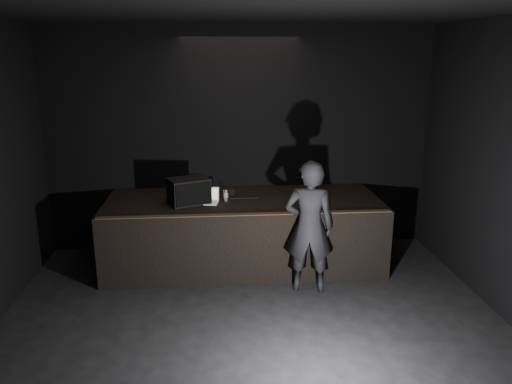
{
  "coord_description": "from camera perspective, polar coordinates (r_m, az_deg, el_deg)",
  "views": [
    {
      "loc": [
        -0.39,
        -4.25,
        3.07
      ],
      "look_at": [
        0.15,
        2.3,
        1.23
      ],
      "focal_mm": 35.0,
      "sensor_mm": 36.0,
      "label": 1
    }
  ],
  "objects": [
    {
      "name": "wii_remote",
      "position": [
        6.73,
        4.36,
        -2.19
      ],
      "size": [
        0.06,
        0.16,
        0.03
      ],
      "primitive_type": "cube",
      "rotation": [
        0.0,
        0.0,
        0.14
      ],
      "color": "white",
      "rests_on": "stage_riser"
    },
    {
      "name": "cable",
      "position": [
        7.31,
        -3.33,
        -0.78
      ],
      "size": [
        0.9,
        0.03,
        0.02
      ],
      "primitive_type": "cylinder",
      "rotation": [
        0.0,
        1.57,
        0.01
      ],
      "color": "black",
      "rests_on": "stage_riser"
    },
    {
      "name": "person",
      "position": [
        6.52,
        6.08,
        -4.02
      ],
      "size": [
        0.71,
        0.52,
        1.77
      ],
      "primitive_type": "imported",
      "rotation": [
        0.0,
        0.0,
        2.98
      ],
      "color": "black",
      "rests_on": "ground"
    },
    {
      "name": "laptop",
      "position": [
        7.18,
        -5.51,
        -0.76
      ],
      "size": [
        0.34,
        0.31,
        0.2
      ],
      "rotation": [
        0.0,
        0.0,
        -0.17
      ],
      "color": "silver",
      "rests_on": "stage_riser"
    },
    {
      "name": "beer_can",
      "position": [
        7.22,
        -3.48,
        -0.37
      ],
      "size": [
        0.07,
        0.07,
        0.17
      ],
      "color": "silver",
      "rests_on": "stage_riser"
    },
    {
      "name": "riser_lip",
      "position": [
        6.61,
        -1.1,
        -2.55
      ],
      "size": [
        3.92,
        0.1,
        0.01
      ],
      "primitive_type": "cube",
      "color": "brown",
      "rests_on": "stage_riser"
    },
    {
      "name": "stage_monitor",
      "position": [
        7.12,
        -7.66,
        0.11
      ],
      "size": [
        0.65,
        0.57,
        0.36
      ],
      "rotation": [
        0.0,
        0.0,
        0.39
      ],
      "color": "black",
      "rests_on": "stage_riser"
    },
    {
      "name": "stage_riser",
      "position": [
        7.45,
        -1.43,
        -4.55
      ],
      "size": [
        4.0,
        1.5,
        1.0
      ],
      "primitive_type": "cube",
      "color": "black",
      "rests_on": "ground"
    },
    {
      "name": "plastic_cup",
      "position": [
        7.42,
        -2.78,
        -0.12
      ],
      "size": [
        0.09,
        0.09,
        0.11
      ],
      "primitive_type": "cylinder",
      "color": "white",
      "rests_on": "stage_riser"
    },
    {
      "name": "room_walls",
      "position": [
        4.4,
        0.51,
        1.84
      ],
      "size": [
        6.1,
        7.1,
        3.52
      ],
      "color": "black",
      "rests_on": "ground"
    },
    {
      "name": "ground",
      "position": [
        5.26,
        0.45,
        -20.09
      ],
      "size": [
        7.0,
        7.0,
        0.0
      ],
      "primitive_type": "plane",
      "color": "black",
      "rests_on": "ground"
    }
  ]
}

